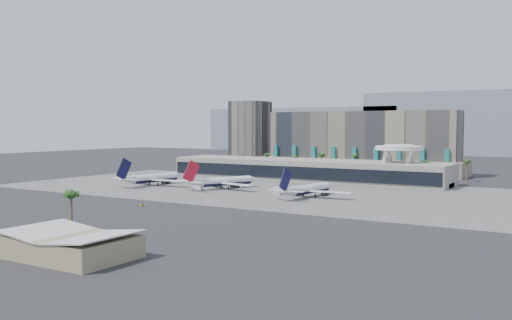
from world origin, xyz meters
The scene contains 16 objects.
ground centered at (0.00, 0.00, 0.00)m, with size 900.00×900.00×0.00m, color #232326.
apron_pad centered at (0.00, 55.00, 0.03)m, with size 260.00×130.00×0.06m, color #5B5B59.
mountain_ridge centered at (27.88, 470.00, 29.89)m, with size 680.00×60.00×70.00m.
hotel centered at (10.00, 174.41, 16.81)m, with size 140.00×30.00×42.00m.
office_tower centered at (-95.00, 200.00, 22.94)m, with size 30.00×30.00×52.00m.
terminal centered at (0.00, 109.84, 6.52)m, with size 170.00×32.50×14.50m.
saucer_structure centered at (55.00, 116.00, 18.45)m, with size 26.00×26.00×21.89m.
palm_row centered at (7.00, 145.00, 10.50)m, with size 157.80×2.80×13.10m.
hangar_right centered at (42.00, -100.00, 2.95)m, with size 30.55×20.60×6.89m.
airliner_left centered at (-55.90, 38.44, 4.00)m, with size 44.35×45.88×15.86m.
airliner_centre centered at (-13.59, 44.55, 3.90)m, with size 41.03×42.31×15.47m.
airliner_right centered at (38.55, 36.62, 3.70)m, with size 40.97×42.39×14.66m.
service_vehicle_a centered at (-22.47, 34.89, 1.14)m, with size 4.65×2.28×2.28m, color white.
service_vehicle_b centered at (21.37, 38.07, 0.83)m, with size 3.22×1.84×1.66m, color silver.
taxiway_sign centered at (-6.37, -23.80, 0.48)m, with size 2.14×0.61×0.96m.
near_palm_b centered at (19.40, -80.60, 10.65)m, with size 6.00×6.00×13.52m.
Camera 1 is at (152.19, -193.40, 32.14)m, focal length 40.00 mm.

